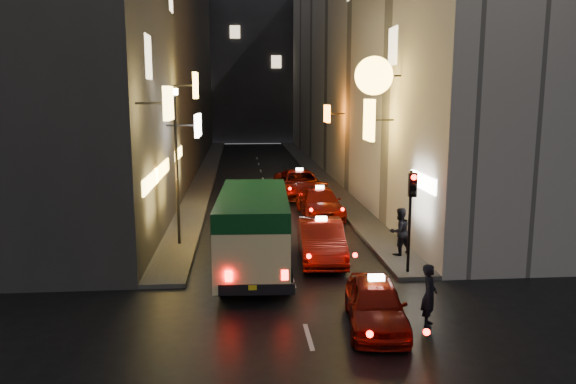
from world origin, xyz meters
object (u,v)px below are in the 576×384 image
object	(u,v)px
minibus	(253,223)
traffic_light	(412,200)
lamp_post	(176,156)
pedestrian_crossing	(429,291)
taxi_near	(376,300)

from	to	relation	value
minibus	traffic_light	world-z (taller)	traffic_light
lamp_post	minibus	bearing A→B (deg)	-51.25
lamp_post	pedestrian_crossing	bearing A→B (deg)	-48.78
taxi_near	pedestrian_crossing	distance (m)	1.46
taxi_near	lamp_post	world-z (taller)	lamp_post
taxi_near	minibus	bearing A→B (deg)	122.76
traffic_light	lamp_post	distance (m)	9.42
minibus	traffic_light	distance (m)	5.41
traffic_light	lamp_post	world-z (taller)	lamp_post
minibus	traffic_light	xyz separation A→B (m)	(5.26, -0.86, 0.90)
taxi_near	lamp_post	bearing A→B (deg)	125.45
taxi_near	traffic_light	world-z (taller)	traffic_light
lamp_post	traffic_light	bearing A→B (deg)	-28.91
traffic_light	lamp_post	bearing A→B (deg)	151.09
pedestrian_crossing	traffic_light	xyz separation A→B (m)	(0.70, 4.03, 1.71)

